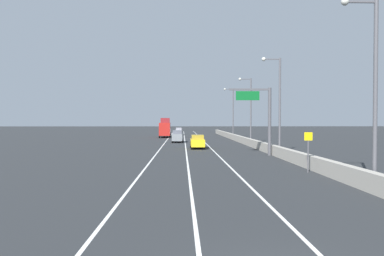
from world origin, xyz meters
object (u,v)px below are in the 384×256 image
Objects in this scene: speed_advisory_sign at (308,149)px; car_white_2 at (167,131)px; lamp_post_right_second at (278,100)px; car_gray_3 at (178,136)px; lamp_post_right_near at (371,80)px; lamp_post_right_fourth at (232,110)px; overhead_sign_gantry at (263,113)px; car_yellow_0 at (197,142)px; car_silver_1 at (179,131)px; box_truck at (165,128)px; lamp_post_right_third at (249,106)px.

car_white_2 is (-13.36, 69.27, -0.76)m from speed_advisory_sign.
car_gray_3 is (-11.33, 24.03, -5.10)m from lamp_post_right_second.
lamp_post_right_near is 57.60m from lamp_post_right_fourth.
overhead_sign_gantry reaches higher than car_white_2.
lamp_post_right_second reaches higher than car_yellow_0.
speed_advisory_sign is 0.67× the size of car_yellow_0.
speed_advisory_sign reaches higher than car_gray_3.
car_white_2 is at bearing 97.47° from car_yellow_0.
speed_advisory_sign is 72.16m from car_silver_1.
car_white_2 is (-6.07, 46.31, 0.05)m from car_yellow_0.
overhead_sign_gantry is at bearing 91.93° from speed_advisory_sign.
car_silver_1 is 15.30m from box_truck.
car_silver_1 is 0.95× the size of car_white_2.
lamp_post_right_near is 2.41× the size of car_yellow_0.
box_truck is at bearing 106.56° from overhead_sign_gantry.
lamp_post_right_fourth is at bearing 89.99° from lamp_post_right_near.
box_truck is at bearing 99.11° from car_gray_3.
overhead_sign_gantry is at bearing -55.18° from car_yellow_0.
overhead_sign_gantry reaches higher than car_silver_1.
lamp_post_right_second is at bearing -6.79° from overhead_sign_gantry.
lamp_post_right_third is (0.20, 38.40, 0.00)m from lamp_post_right_near.
overhead_sign_gantry is 26.03m from car_gray_3.
box_truck is (-2.97, -14.97, 1.09)m from car_silver_1.
lamp_post_right_third is at bearing 83.90° from overhead_sign_gantry.
car_gray_3 is (-10.21, 36.96, -0.70)m from speed_advisory_sign.
car_silver_1 is at bearing 106.91° from lamp_post_right_third.
car_white_2 is at bearing 100.92° from speed_advisory_sign.
lamp_post_right_near is (1.83, -19.39, 1.44)m from overhead_sign_gantry.
lamp_post_right_near is at bearing -90.31° from lamp_post_right_third.
car_silver_1 is (-11.48, 58.48, -5.22)m from lamp_post_right_second.
lamp_post_right_near is 1.00× the size of lamp_post_right_second.
overhead_sign_gantry is 0.69× the size of lamp_post_right_third.
car_yellow_0 is at bearing -79.77° from box_truck.
car_yellow_0 is 14.31m from car_gray_3.
lamp_post_right_near is 2.34× the size of car_gray_3.
lamp_post_right_third is at bearing 45.93° from car_yellow_0.
lamp_post_right_fourth is at bearing -59.66° from car_silver_1.
overhead_sign_gantry is 2.50× the size of speed_advisory_sign.
overhead_sign_gantry is at bearing 95.39° from lamp_post_right_near.
lamp_post_right_near is at bearing -77.55° from speed_advisory_sign.
lamp_post_right_second and lamp_post_right_fourth have the same top height.
car_white_2 is 32.46m from car_gray_3.
car_yellow_0 is at bearing -82.53° from car_white_2.
lamp_post_right_second is 1.21× the size of box_truck.
lamp_post_right_near and lamp_post_right_third have the same top height.
car_gray_3 is at bearing -89.75° from car_silver_1.
lamp_post_right_second is 2.34× the size of car_gray_3.
car_white_2 is at bearing 95.57° from car_gray_3.
lamp_post_right_near is 78.74m from car_silver_1.
car_gray_3 is (-2.92, 14.01, 0.11)m from car_yellow_0.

